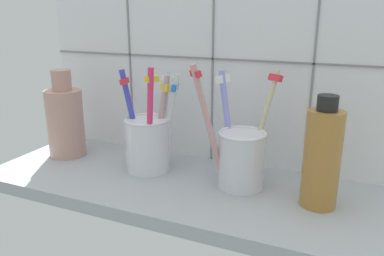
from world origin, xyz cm
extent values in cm
cube|color=#9EA3A8|center=(0.00, 0.00, 1.00)|extent=(64.00, 22.00, 2.00)
cube|color=white|center=(0.00, 12.00, 22.50)|extent=(64.00, 2.00, 45.00)
cube|color=gray|center=(-16.00, 10.90, 22.50)|extent=(0.30, 0.20, 45.00)
cube|color=gray|center=(0.00, 10.90, 22.50)|extent=(0.30, 0.20, 45.00)
cube|color=gray|center=(16.00, 10.90, 22.50)|extent=(0.30, 0.20, 45.00)
cube|color=gray|center=(0.00, 10.90, 19.63)|extent=(64.00, 0.20, 0.30)
cylinder|color=silver|center=(-7.94, 2.41, 6.26)|extent=(7.12, 7.12, 8.52)
torus|color=silver|center=(-7.94, 2.41, 10.52)|extent=(7.26, 7.26, 0.50)
cylinder|color=#ED2E67|center=(-5.95, 0.41, 10.86)|extent=(2.66, 2.03, 17.02)
cube|color=yellow|center=(-5.40, 0.09, 17.61)|extent=(1.83, 2.27, 0.94)
cylinder|color=#3F44C2|center=(-10.34, 2.16, 10.38)|extent=(3.90, 1.92, 16.13)
cube|color=#E5333F|center=(-11.38, 1.86, 16.55)|extent=(1.58, 2.38, 0.98)
cylinder|color=silver|center=(-6.71, 6.09, 9.99)|extent=(1.55, 3.37, 15.29)
cube|color=white|center=(-6.42, 7.13, 16.54)|extent=(2.29, 1.46, 0.94)
cylinder|color=silver|center=(-4.58, 3.71, 10.16)|extent=(3.96, 1.56, 15.67)
cube|color=blue|center=(-3.55, 3.91, 15.82)|extent=(1.26, 2.36, 1.18)
cylinder|color=#BF9999|center=(-6.40, 4.10, 9.84)|extent=(3.03, 3.76, 15.08)
cube|color=yellow|center=(-5.80, 4.96, 15.42)|extent=(2.37, 2.01, 1.24)
cylinder|color=silver|center=(7.94, 2.41, 6.11)|extent=(6.86, 6.86, 8.22)
torus|color=silver|center=(7.94, 2.41, 10.22)|extent=(7.02, 7.02, 0.50)
cylinder|color=#CB9696|center=(4.00, -0.67, 11.45)|extent=(4.34, 5.56, 18.34)
cube|color=#E5333F|center=(2.68, -2.51, 19.24)|extent=(2.07, 1.83, 0.99)
cylinder|color=#8E92EC|center=(5.07, 4.39, 10.51)|extent=(4.21, 2.73, 16.40)
cube|color=white|center=(3.85, 5.01, 17.44)|extent=(1.91, 2.67, 1.28)
cylinder|color=beige|center=(10.00, 5.12, 10.65)|extent=(3.91, 5.76, 16.73)
cube|color=#E5333F|center=(11.22, 7.12, 17.80)|extent=(2.38, 2.02, 1.15)
cylinder|color=tan|center=(-24.72, 2.50, 7.97)|extent=(6.44, 6.44, 11.94)
cylinder|color=tan|center=(-24.72, 2.50, 15.71)|extent=(3.34, 3.34, 3.55)
cylinder|color=#A87333|center=(19.15, 0.88, 8.54)|extent=(4.80, 4.80, 13.08)
cylinder|color=black|center=(19.15, 0.88, 16.08)|extent=(2.64, 2.64, 2.00)
camera|label=1|loc=(22.32, -48.46, 26.90)|focal=35.78mm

